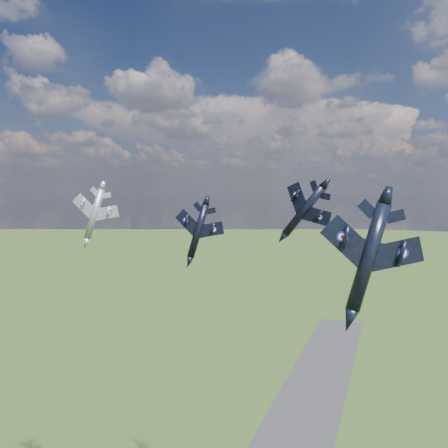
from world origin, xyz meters
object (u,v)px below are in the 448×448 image
at_px(jet_left_silver, 94,214).
at_px(jet_right_navy, 368,257).
at_px(jet_high_navy, 304,211).
at_px(jet_lead_navy, 198,231).

bearing_deg(jet_left_silver, jet_right_navy, -42.72).
height_order(jet_high_navy, jet_left_silver, jet_high_navy).
xyz_separation_m(jet_lead_navy, jet_high_navy, (14.97, 15.09, 2.96)).
xyz_separation_m(jet_high_navy, jet_left_silver, (-36.90, -14.15, -0.56)).
bearing_deg(jet_high_navy, jet_lead_navy, -119.28).
xyz_separation_m(jet_right_navy, jet_high_navy, (-13.60, 38.20, 2.56)).
bearing_deg(jet_high_navy, jet_left_silver, -143.52).
bearing_deg(jet_right_navy, jet_lead_navy, 124.35).
bearing_deg(jet_left_silver, jet_high_navy, 3.72).
relative_size(jet_lead_navy, jet_high_navy, 0.80).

